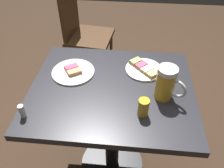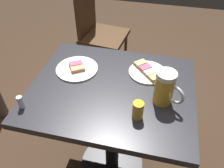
{
  "view_description": "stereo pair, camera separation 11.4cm",
  "coord_description": "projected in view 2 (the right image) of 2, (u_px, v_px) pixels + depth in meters",
  "views": [
    {
      "loc": [
        0.08,
        -0.85,
        1.53
      ],
      "look_at": [
        0.0,
        0.0,
        0.77
      ],
      "focal_mm": 36.35,
      "sensor_mm": 36.0,
      "label": 1
    },
    {
      "loc": [
        0.2,
        -0.83,
        1.53
      ],
      "look_at": [
        0.0,
        0.0,
        0.77
      ],
      "focal_mm": 36.35,
      "sensor_mm": 36.0,
      "label": 2
    }
  ],
  "objects": [
    {
      "name": "ground_plane",
      "position": [
        112.0,
        163.0,
        1.65
      ],
      "size": [
        6.0,
        6.0,
        0.0
      ],
      "primitive_type": "plane",
      "color": "#382619"
    },
    {
      "name": "salt_shaker",
      "position": [
        21.0,
        102.0,
        1.03
      ],
      "size": [
        0.03,
        0.03,
        0.07
      ],
      "primitive_type": "cylinder",
      "color": "silver",
      "rests_on": "cafe_table"
    },
    {
      "name": "beer_glass_small",
      "position": [
        138.0,
        110.0,
        0.98
      ],
      "size": [
        0.05,
        0.05,
        0.09
      ],
      "primitive_type": "cylinder",
      "color": "gold",
      "rests_on": "cafe_table"
    },
    {
      "name": "beer_mug",
      "position": [
        165.0,
        88.0,
        1.02
      ],
      "size": [
        0.14,
        0.11,
        0.17
      ],
      "color": "gold",
      "rests_on": "cafe_table"
    },
    {
      "name": "plate_far",
      "position": [
        77.0,
        68.0,
        1.26
      ],
      "size": [
        0.23,
        0.23,
        0.03
      ],
      "color": "white",
      "rests_on": "cafe_table"
    },
    {
      "name": "cafe_chair",
      "position": [
        97.0,
        29.0,
        2.04
      ],
      "size": [
        0.42,
        0.42,
        0.94
      ],
      "rotation": [
        0.0,
        0.0,
        -1.69
      ],
      "color": "#472D19",
      "rests_on": "ground_plane"
    },
    {
      "name": "cafe_table",
      "position": [
        112.0,
        109.0,
        1.26
      ],
      "size": [
        0.83,
        0.68,
        0.75
      ],
      "color": "black",
      "rests_on": "ground_plane"
    },
    {
      "name": "plate_near",
      "position": [
        148.0,
        72.0,
        1.23
      ],
      "size": [
        0.2,
        0.2,
        0.03
      ],
      "color": "white",
      "rests_on": "cafe_table"
    }
  ]
}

